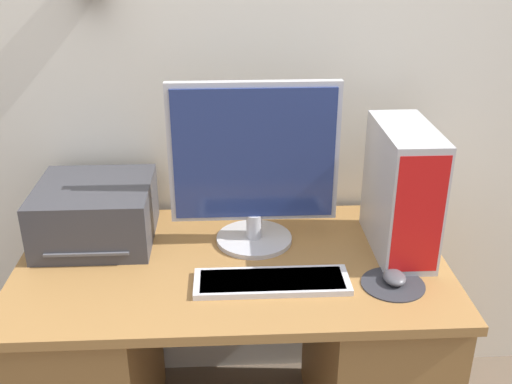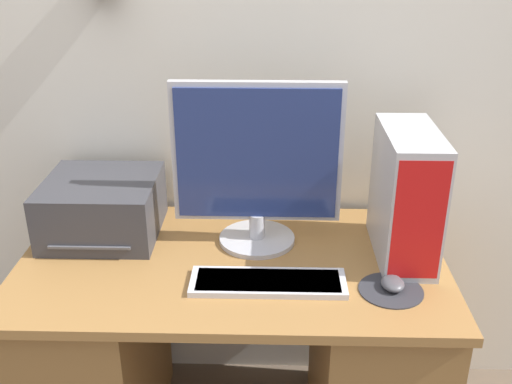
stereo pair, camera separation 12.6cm
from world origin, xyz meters
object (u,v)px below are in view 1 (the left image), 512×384
keyboard (272,282)px  printer (96,213)px  computer_tower (402,190)px  mouse (394,277)px  monitor (254,163)px

keyboard → printer: size_ratio=1.23×
computer_tower → printer: (-0.97, 0.11, -0.11)m
computer_tower → keyboard: bearing=-154.8°
mouse → computer_tower: bearing=73.7°
mouse → keyboard: bearing=178.3°
monitor → mouse: size_ratio=6.33×
keyboard → printer: bearing=151.1°
mouse → computer_tower: computer_tower is taller
mouse → printer: bearing=160.8°
keyboard → computer_tower: bearing=25.2°
keyboard → monitor: bearing=98.4°
monitor → printer: size_ratio=1.45×
monitor → mouse: bearing=-34.8°
monitor → mouse: (0.39, -0.27, -0.26)m
computer_tower → printer: size_ratio=1.10×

